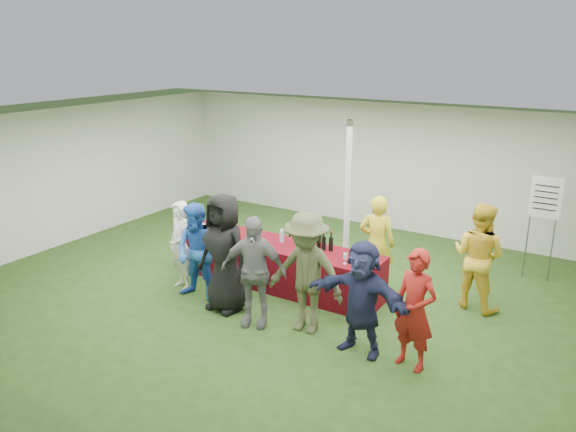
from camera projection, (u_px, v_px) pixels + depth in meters
The scene contains 18 objects.
ground at pixel (285, 292), 9.18m from camera, with size 60.00×60.00×0.00m, color #284719.
tent at pixel (347, 200), 9.49m from camera, with size 10.00×10.00×10.00m.
serving_table at pixel (278, 264), 9.31m from camera, with size 3.60×0.80×0.75m, color maroon.
wine_bottles at pixel (314, 241), 8.96m from camera, with size 0.63×0.13×0.32m.
wine_glasses at pixel (246, 236), 9.19m from camera, with size 2.77×0.12×0.16m.
water_bottle at pixel (282, 236), 9.22m from camera, with size 0.07×0.07×0.23m.
bar_towel at pixel (361, 259), 8.49m from camera, with size 0.25×0.18×0.03m, color white.
dump_bucket at pixel (365, 263), 8.16m from camera, with size 0.23×0.23×0.18m, color slate.
wine_list_sign at pixel (545, 205), 9.29m from camera, with size 0.50×0.03×1.80m.
staff_pourer at pixel (377, 244), 9.02m from camera, with size 0.59×0.38×1.60m, color gold.
staff_back at pixel (478, 256), 8.42m from camera, with size 0.81×0.63×1.66m, color yellow.
customer_0 at pixel (181, 246), 9.08m from camera, with size 0.54×0.36×1.49m, color silver.
customer_1 at pixel (198, 252), 8.72m from camera, with size 0.76×0.59×1.56m, color blue.
customer_2 at pixel (224, 253), 8.34m from camera, with size 0.89×0.58×1.82m, color black.
customer_3 at pixel (253, 271), 7.91m from camera, with size 0.96×0.40×1.63m, color slate.
customer_4 at pixel (306, 273), 7.71m from camera, with size 1.12×0.65×1.74m, color #464C2B.
customer_5 at pixel (362, 298), 7.19m from camera, with size 1.43×0.46×1.54m, color #1F2546.
customer_6 at pixel (415, 310), 6.85m from camera, with size 0.57×0.37×1.56m, color maroon.
Camera 1 is at (4.49, -7.08, 3.92)m, focal length 35.00 mm.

